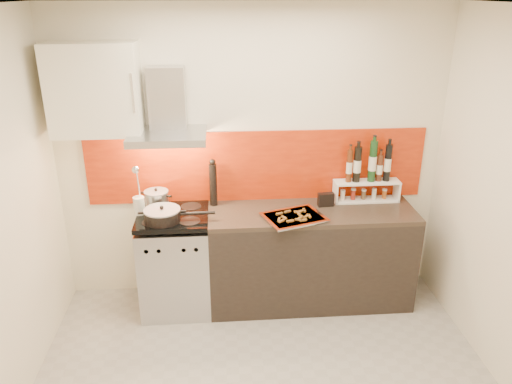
{
  "coord_description": "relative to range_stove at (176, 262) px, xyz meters",
  "views": [
    {
      "loc": [
        -0.3,
        -2.79,
        2.68
      ],
      "look_at": [
        0.0,
        0.95,
        1.15
      ],
      "focal_mm": 35.0,
      "sensor_mm": 36.0,
      "label": 1
    }
  ],
  "objects": [
    {
      "name": "backsplash",
      "position": [
        0.75,
        0.29,
        0.78
      ],
      "size": [
        3.0,
        0.02,
        0.64
      ],
      "primitive_type": "cube",
      "color": "#951F08",
      "rests_on": "back_wall"
    },
    {
      "name": "upper_cabinet",
      "position": [
        -0.55,
        0.13,
        1.51
      ],
      "size": [
        0.7,
        0.35,
        0.72
      ],
      "primitive_type": "cube",
      "color": "white",
      "rests_on": "back_wall"
    },
    {
      "name": "counter",
      "position": [
        1.2,
        0.0,
        0.01
      ],
      "size": [
        1.8,
        0.6,
        0.9
      ],
      "color": "black",
      "rests_on": "ground"
    },
    {
      "name": "utensil_jar",
      "position": [
        -0.28,
        0.02,
        0.6
      ],
      "size": [
        0.1,
        0.15,
        0.46
      ],
      "color": "silver",
      "rests_on": "range_stove"
    },
    {
      "name": "saute_pan",
      "position": [
        -0.06,
        -0.13,
        0.52
      ],
      "size": [
        0.58,
        0.3,
        0.14
      ],
      "color": "black",
      "rests_on": "range_stove"
    },
    {
      "name": "caddy_box",
      "position": [
        1.34,
        0.09,
        0.52
      ],
      "size": [
        0.14,
        0.07,
        0.12
      ],
      "primitive_type": "cube",
      "rotation": [
        0.0,
        0.0,
        0.1
      ],
      "color": "black",
      "rests_on": "counter"
    },
    {
      "name": "ceiling",
      "position": [
        0.7,
        -1.1,
        2.16
      ],
      "size": [
        3.4,
        2.8,
        0.02
      ],
      "primitive_type": "cube",
      "color": "white",
      "rests_on": "back_wall"
    },
    {
      "name": "back_wall",
      "position": [
        0.7,
        0.3,
        0.86
      ],
      "size": [
        3.4,
        0.02,
        2.6
      ],
      "primitive_type": "cube",
      "color": "silver",
      "rests_on": "ground"
    },
    {
      "name": "step_shelf",
      "position": [
        1.73,
        0.18,
        0.7
      ],
      "size": [
        0.59,
        0.16,
        0.56
      ],
      "color": "white",
      "rests_on": "counter"
    },
    {
      "name": "baking_tray",
      "position": [
        1.02,
        -0.15,
        0.47
      ],
      "size": [
        0.58,
        0.51,
        0.03
      ],
      "color": "silver",
      "rests_on": "counter"
    },
    {
      "name": "range_hood",
      "position": [
        0.0,
        0.14,
        1.3
      ],
      "size": [
        0.62,
        0.5,
        0.61
      ],
      "color": "#B7B7BA",
      "rests_on": "back_wall"
    },
    {
      "name": "range_stove",
      "position": [
        0.0,
        0.0,
        0.0
      ],
      "size": [
        0.6,
        0.6,
        0.91
      ],
      "color": "#B7B7BA",
      "rests_on": "ground"
    },
    {
      "name": "pepper_mill",
      "position": [
        0.35,
        0.2,
        0.67
      ],
      "size": [
        0.07,
        0.07,
        0.43
      ],
      "color": "black",
      "rests_on": "counter"
    },
    {
      "name": "stock_pot",
      "position": [
        -0.14,
        0.15,
        0.55
      ],
      "size": [
        0.21,
        0.21,
        0.18
      ],
      "color": "#B7B7BA",
      "rests_on": "range_stove"
    }
  ]
}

